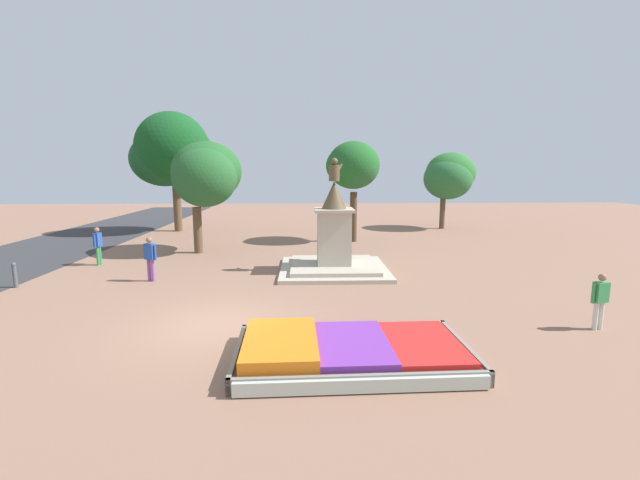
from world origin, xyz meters
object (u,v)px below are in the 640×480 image
Objects in this scene: flower_planter at (346,351)px; pedestrian_with_handbag at (600,298)px; statue_monument at (334,246)px; pedestrian_near_planter at (98,243)px; pedestrian_crossing_plaza at (150,256)px; kerb_bollard_north at (15,274)px.

pedestrian_with_handbag reaches higher than flower_planter.
pedestrian_with_handbag is at bearing -46.23° from statue_monument.
pedestrian_near_planter is at bearing 135.29° from flower_planter.
flower_planter is 8.81m from statue_monument.
pedestrian_crossing_plaza is at bearing 133.61° from flower_planter.
statue_monument reaches higher than flower_planter.
pedestrian_with_handbag is at bearing -21.73° from pedestrian_crossing_plaza.
pedestrian_near_planter is at bearing 139.07° from pedestrian_crossing_plaza.
statue_monument is 2.75× the size of pedestrian_crossing_plaza.
pedestrian_near_planter is (-10.33, 10.22, 0.77)m from flower_planter.
pedestrian_crossing_plaza reaches higher than pedestrian_near_planter.
pedestrian_with_handbag is 0.90× the size of pedestrian_near_planter.
statue_monument is 7.37m from pedestrian_crossing_plaza.
flower_planter is 13.30m from kerb_bollard_north.
pedestrian_near_planter is 3.97m from kerb_bollard_north.
flower_planter is 5.67× the size of kerb_bollard_north.
statue_monument is 2.76× the size of pedestrian_near_planter.
statue_monument is 3.06× the size of pedestrian_with_handbag.
kerb_bollard_north is at bearing -170.34° from pedestrian_crossing_plaza.
pedestrian_near_planter is at bearing 71.00° from kerb_bollard_north.
pedestrian_crossing_plaza is at bearing -40.93° from pedestrian_near_planter.
flower_planter is 14.55m from pedestrian_near_planter.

